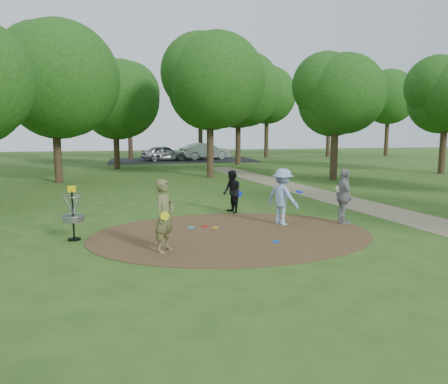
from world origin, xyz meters
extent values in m
plane|color=#2D5119|center=(0.00, 0.00, 0.00)|extent=(100.00, 100.00, 0.00)
cylinder|color=#47301C|center=(0.00, 0.00, 0.01)|extent=(8.40, 8.40, 0.02)
cube|color=#8C7A5B|center=(6.50, 2.00, 0.01)|extent=(7.55, 39.89, 0.01)
cube|color=black|center=(2.00, 30.00, 0.00)|extent=(14.00, 8.00, 0.01)
imported|color=#67673C|center=(-2.08, -1.41, 0.93)|extent=(0.76, 0.81, 1.87)
cylinder|color=yellow|center=(-2.09, -1.69, 0.98)|extent=(0.22, 0.06, 0.22)
imported|color=#92B0DB|center=(1.88, 0.95, 0.92)|extent=(1.21, 1.37, 1.84)
cylinder|color=#0C22D2|center=(2.44, 0.93, 1.07)|extent=(0.28, 0.28, 0.08)
imported|color=black|center=(0.73, 3.23, 0.79)|extent=(0.74, 0.87, 1.58)
cylinder|color=#0D2CE6|center=(1.00, 3.23, 0.70)|extent=(0.23, 0.11, 0.22)
imported|color=gray|center=(3.86, 0.63, 0.91)|extent=(0.54, 1.10, 1.83)
cylinder|color=white|center=(3.67, 0.65, 1.17)|extent=(0.23, 0.11, 0.22)
cylinder|color=#18AAC4|center=(-1.09, 1.05, 0.03)|extent=(0.22, 0.22, 0.02)
cylinder|color=blue|center=(0.96, -1.14, 0.03)|extent=(0.22, 0.22, 0.02)
cylinder|color=red|center=(-0.65, 1.11, 0.03)|extent=(0.22, 0.22, 0.02)
imported|color=#9C9FA3|center=(0.14, 29.67, 0.73)|extent=(4.59, 2.66, 1.47)
imported|color=#B3B7BB|center=(4.24, 30.54, 0.82)|extent=(5.24, 2.99, 1.64)
cylinder|color=orange|center=(-0.34, 0.89, 0.03)|extent=(0.22, 0.22, 0.02)
cylinder|color=black|center=(-4.50, 0.30, 0.68)|extent=(0.05, 0.05, 1.35)
cylinder|color=black|center=(-4.50, 0.30, 0.02)|extent=(0.36, 0.36, 0.04)
cylinder|color=gray|center=(-4.50, 0.30, 0.62)|extent=(0.60, 0.60, 0.16)
torus|color=gray|center=(-4.50, 0.30, 0.70)|extent=(0.63, 0.63, 0.03)
torus|color=gray|center=(-4.50, 0.30, 1.25)|extent=(0.58, 0.58, 0.02)
cube|color=yellow|center=(-4.50, 0.30, 1.45)|extent=(0.22, 0.02, 0.18)
cylinder|color=#332316|center=(-7.00, 14.00, 1.90)|extent=(0.44, 0.44, 3.80)
sphere|color=#1B4311|center=(-7.00, 14.00, 5.57)|extent=(6.44, 6.44, 6.44)
cylinder|color=#332316|center=(2.00, 15.00, 2.09)|extent=(0.44, 0.44, 4.18)
sphere|color=#1B4311|center=(2.00, 15.00, 5.81)|extent=(5.92, 5.92, 5.92)
cylinder|color=#332316|center=(9.00, 12.00, 1.80)|extent=(0.44, 0.44, 3.61)
sphere|color=#1B4311|center=(9.00, 12.00, 4.90)|extent=(4.68, 4.68, 4.68)
cylinder|color=#332316|center=(-4.00, 22.00, 1.71)|extent=(0.44, 0.44, 3.42)
sphere|color=#1B4311|center=(-4.00, 22.00, 5.03)|extent=(5.84, 5.84, 5.84)
cylinder|color=#332316|center=(6.00, 24.00, 2.19)|extent=(0.44, 0.44, 4.37)
sphere|color=#1B4311|center=(6.00, 24.00, 6.09)|extent=(6.26, 6.26, 6.26)
cylinder|color=#332316|center=(18.00, 14.00, 1.90)|extent=(0.44, 0.44, 3.80)
sphere|color=#1B4311|center=(18.00, 14.00, 5.17)|extent=(4.99, 4.99, 4.99)
camera|label=1|loc=(-2.82, -12.26, 3.13)|focal=35.00mm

